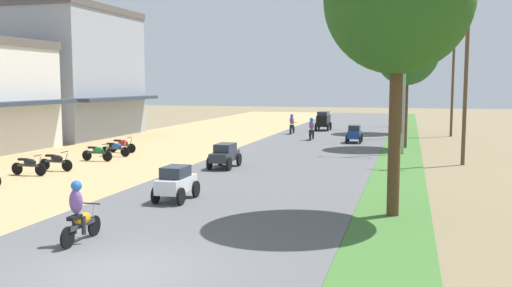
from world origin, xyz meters
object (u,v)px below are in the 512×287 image
Objects in this scene: parked_motorbike_second at (29,165)px; car_hatchback_blue at (354,133)px; parked_motorbike_fourth at (97,152)px; utility_pole_near at (453,79)px; utility_pole_far at (466,69)px; parked_motorbike_sixth at (122,144)px; median_tree_nearest at (398,0)px; car_van_black at (323,120)px; streetlamp_far at (407,84)px; motorbike_ahead_third at (292,124)px; car_sedan_charcoal at (225,154)px; streetlamp_mid at (406,83)px; motorbike_foreground_rider at (79,213)px; car_hatchback_white at (176,182)px; parked_motorbike_fifth at (116,148)px; median_tree_third at (403,47)px; parked_motorbike_third at (56,161)px; median_tree_second at (407,50)px; streetlamp_near at (404,80)px; motorbike_ahead_second at (312,129)px.

car_hatchback_blue is (12.91, 18.10, 0.19)m from parked_motorbike_second.
utility_pole_near is at bearing 46.71° from parked_motorbike_fourth.
utility_pole_far is (19.34, 9.11, 4.39)m from parked_motorbike_second.
parked_motorbike_sixth is (-0.54, 3.72, 0.00)m from parked_motorbike_fourth.
median_tree_nearest is 32.85m from car_van_black.
streetlamp_far is 10.32m from utility_pole_near.
car_sedan_charcoal is at bearing -88.17° from motorbike_ahead_third.
streetlamp_mid is 33.00m from motorbike_foreground_rider.
motorbike_ahead_third is (-5.64, 5.67, 0.11)m from car_hatchback_blue.
utility_pole_near reaches higher than car_van_black.
parked_motorbike_second is 0.25× the size of streetlamp_far.
parked_motorbike_sixth is 0.19× the size of utility_pole_far.
utility_pole_near is at bearing 38.22° from streetlamp_mid.
car_hatchback_blue is (-3.35, -17.25, -3.47)m from streetlamp_far.
car_van_black is at bearing 118.16° from utility_pole_far.
motorbike_foreground_rider reaches higher than car_hatchback_white.
parked_motorbike_fifth is 0.20× the size of median_tree_nearest.
parked_motorbike_sixth is at bearing -130.66° from median_tree_third.
parked_motorbike_third is 1.00× the size of parked_motorbike_sixth.
car_hatchback_blue is at bearing 52.94° from parked_motorbike_third.
parked_motorbike_fifth is at bearing 128.31° from car_hatchback_white.
streetlamp_mid is (15.82, 17.78, 3.70)m from parked_motorbike_fourth.
parked_motorbike_fourth is 0.80× the size of car_sedan_charcoal.
parked_motorbike_second is 0.25× the size of streetlamp_mid.
parked_motorbike_third is 8.07m from car_sedan_charcoal.
utility_pole_far is at bearing -61.84° from car_van_black.
parked_motorbike_fourth is (0.44, 5.06, 0.00)m from parked_motorbike_second.
utility_pole_near reaches higher than parked_motorbike_third.
streetlamp_far is at bearing 90.20° from median_tree_second.
parked_motorbike_fifth is 16.68m from car_hatchback_blue.
median_tree_second is 1.14× the size of streetlamp_near.
streetlamp_mid is 27.56m from car_hatchback_white.
streetlamp_mid is at bearing 73.92° from car_hatchback_white.
median_tree_second is 6.91m from car_hatchback_blue.
parked_motorbike_sixth is 16.00m from car_hatchback_blue.
streetlamp_near is (0.09, 16.21, -2.30)m from median_tree_nearest.
car_sedan_charcoal is (7.51, 2.93, 0.19)m from parked_motorbike_third.
car_hatchback_white is 7.89m from car_sedan_charcoal.
median_tree_nearest is 3.99× the size of car_sedan_charcoal.
utility_pole_near is (3.59, 2.83, 0.31)m from streetlamp_mid.
parked_motorbike_second is 29.47m from car_van_black.
parked_motorbike_fourth is 1.00× the size of motorbike_ahead_second.
parked_motorbike_third is 0.24× the size of streetlamp_near.
median_tree_second is (15.89, 10.94, 5.82)m from parked_motorbike_fourth.
streetlamp_near reaches higher than motorbike_foreground_rider.
parked_motorbike_fourth is 1.99m from parked_motorbike_fifth.
streetlamp_far is (0.09, 38.96, -2.53)m from median_tree_nearest.
motorbike_ahead_second is at bearing 63.22° from parked_motorbike_second.
streetlamp_mid is 20.54m from car_sedan_charcoal.
parked_motorbike_third is 27.94m from car_van_black.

